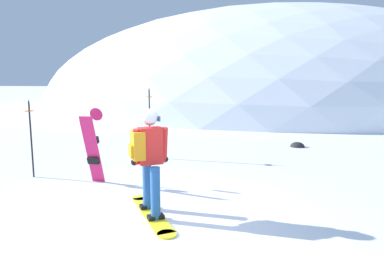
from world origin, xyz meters
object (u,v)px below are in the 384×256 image
piste_marker_near (150,118)px  rock_dark (297,147)px  spare_snowboard (93,146)px  snowboarder_main (149,159)px  piste_marker_far (31,133)px

piste_marker_near → rock_dark: size_ratio=4.22×
spare_snowboard → snowboarder_main: bearing=-37.6°
piste_marker_near → piste_marker_far: (-1.96, -2.32, -0.12)m
piste_marker_far → rock_dark: (6.20, 4.82, -1.01)m
snowboarder_main → piste_marker_near: (-1.31, 3.79, 0.21)m
snowboarder_main → rock_dark: bearing=65.0°
piste_marker_far → snowboarder_main: bearing=-24.3°
piste_marker_near → rock_dark: bearing=30.5°
spare_snowboard → rock_dark: 6.84m
snowboarder_main → piste_marker_far: bearing=155.7°
snowboarder_main → piste_marker_far: (-3.26, 1.47, 0.09)m
snowboarder_main → piste_marker_far: size_ratio=0.98×
piste_marker_near → piste_marker_far: 3.04m
spare_snowboard → piste_marker_near: bearing=81.8°
spare_snowboard → rock_dark: bearing=47.4°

